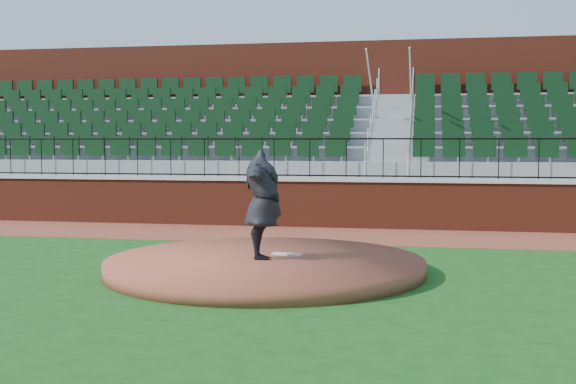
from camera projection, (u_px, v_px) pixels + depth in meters
The scene contains 10 objects.
ground at pixel (271, 276), 12.19m from camera, with size 90.00×90.00×0.00m, color #144815.
warning_track at pixel (319, 235), 17.48m from camera, with size 34.00×3.20×0.01m, color brown.
field_wall at pixel (328, 204), 19.00m from camera, with size 34.00×0.35×1.20m, color maroon.
wall_cap at pixel (328, 179), 18.96m from camera, with size 34.00×0.45×0.10m, color #B7B7B7.
wall_railing at pixel (328, 158), 18.92m from camera, with size 34.00×0.05×1.00m, color black, non-canonical shape.
seating_stands at pixel (340, 139), 21.55m from camera, with size 34.00×5.10×4.60m, color gray, non-canonical shape.
concourse_wall at pixel (350, 126), 24.27m from camera, with size 34.00×0.50×5.50m, color maroon.
pitchers_mound at pixel (265, 265), 12.49m from camera, with size 5.42×5.42×0.25m, color brown.
pitching_rubber at pixel (287, 254), 12.79m from camera, with size 0.53×0.13×0.04m, color silver.
pitcher at pixel (263, 205), 12.31m from camera, with size 2.28×0.62×1.85m, color black.
Camera 1 is at (2.54, -11.79, 2.25)m, focal length 45.69 mm.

